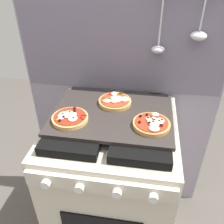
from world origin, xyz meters
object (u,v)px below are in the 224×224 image
at_px(pizza_left, 70,118).
at_px(pizza_right, 152,124).
at_px(pizza_center, 116,101).
at_px(stove, 112,183).
at_px(baking_tray, 112,115).

distance_m(pizza_left, pizza_right, 0.35).
bearing_deg(pizza_center, stove, -92.15).
bearing_deg(pizza_center, pizza_left, -136.50).
xyz_separation_m(baking_tray, pizza_left, (-0.17, -0.08, 0.02)).
xyz_separation_m(baking_tray, pizza_right, (0.18, -0.06, 0.02)).
relative_size(baking_tray, pizza_right, 3.46).
bearing_deg(pizza_right, stove, 160.61).
xyz_separation_m(pizza_right, pizza_center, (-0.17, 0.16, 0.00)).
distance_m(stove, baking_tray, 0.46).
height_order(stove, pizza_center, pizza_center).
relative_size(stove, pizza_left, 5.76).
relative_size(pizza_left, pizza_right, 1.00).
distance_m(stove, pizza_center, 0.49).
xyz_separation_m(stove, baking_tray, (0.00, 0.00, 0.46)).
bearing_deg(baking_tray, stove, -90.00).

